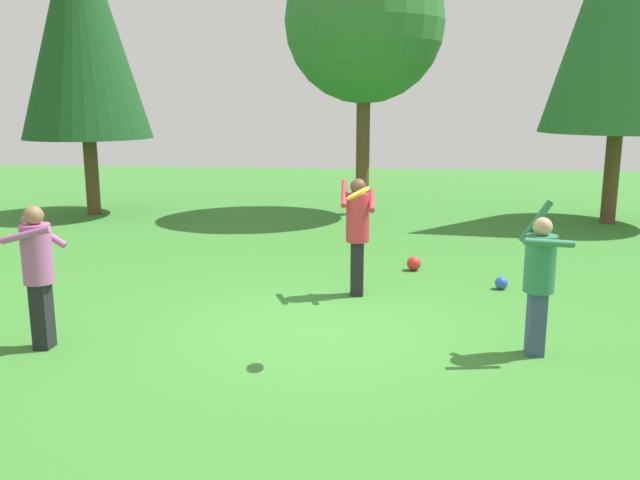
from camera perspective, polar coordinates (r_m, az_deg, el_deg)
ground_plane at (r=8.46m, az=-0.08°, el=-7.73°), size 40.00×40.00×0.00m
person_thrower at (r=7.81m, az=18.24°, el=-2.79°), size 0.56×0.55×1.75m
person_catcher at (r=8.25m, az=-22.98°, el=-1.99°), size 0.58×0.49×1.68m
person_bystander at (r=9.71m, az=3.24°, el=1.16°), size 0.51×0.60×1.73m
frisbee at (r=7.13m, az=3.28°, el=4.01°), size 0.25×0.27×0.15m
ball_red at (r=11.41m, az=8.03°, el=-2.00°), size 0.24×0.24×0.24m
ball_blue at (r=10.57m, az=15.25°, el=-3.56°), size 0.19×0.19×0.19m
tree_far_left at (r=17.70m, az=-19.76°, el=17.11°), size 3.11×3.11×7.43m
tree_center at (r=16.83m, az=3.82°, el=18.04°), size 3.86×3.86×6.59m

